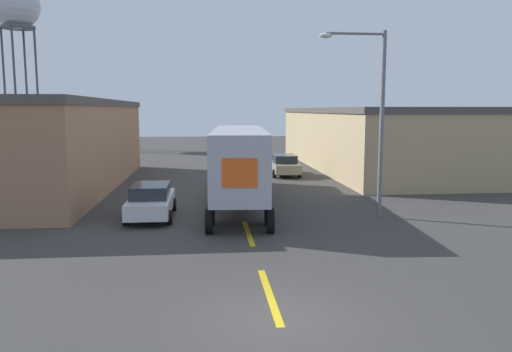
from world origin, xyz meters
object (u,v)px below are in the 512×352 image
(parked_car_right_far, at_px, (284,165))
(parked_car_left_far, at_px, (151,200))
(street_lamp, at_px, (374,110))
(water_tower, at_px, (16,8))
(semi_truck, at_px, (239,159))

(parked_car_right_far, distance_m, parked_car_left_far, 16.07)
(parked_car_left_far, bearing_deg, parked_car_right_far, 59.52)
(street_lamp, bearing_deg, water_tower, 123.88)
(semi_truck, relative_size, parked_car_left_far, 3.20)
(street_lamp, bearing_deg, parked_car_left_far, 174.71)
(parked_car_left_far, xyz_separation_m, water_tower, (-20.90, 44.81, 16.58))
(parked_car_right_far, height_order, water_tower, water_tower)
(semi_truck, xyz_separation_m, parked_car_right_far, (4.01, 10.79, -1.54))
(semi_truck, xyz_separation_m, parked_car_left_far, (-4.14, -3.06, -1.54))
(parked_car_left_far, distance_m, street_lamp, 10.62)
(water_tower, bearing_deg, street_lamp, -56.12)
(parked_car_left_far, height_order, water_tower, water_tower)
(semi_truck, distance_m, parked_car_left_far, 5.38)
(water_tower, relative_size, street_lamp, 2.52)
(water_tower, distance_m, street_lamp, 56.49)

